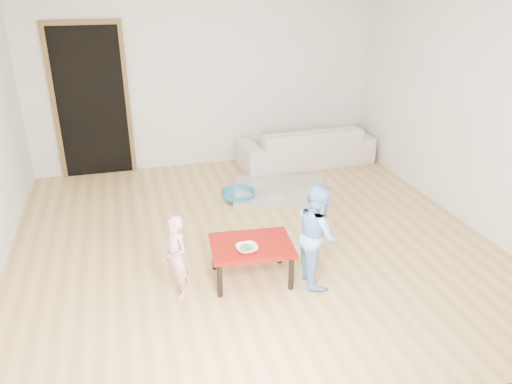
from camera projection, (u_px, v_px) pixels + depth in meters
name	position (u px, v px, depth m)	size (l,w,h in m)	color
floor	(251.00, 239.00, 5.44)	(5.00, 5.00, 0.01)	#B08D4B
back_wall	(206.00, 77.00, 7.12)	(5.00, 0.02, 2.60)	white
right_wall	(469.00, 107.00, 5.52)	(0.02, 5.00, 2.60)	white
doorway	(92.00, 103.00, 6.82)	(1.02, 0.08, 2.11)	brown
sofa	(305.00, 145.00, 7.46)	(1.99, 0.78, 0.58)	beige
cushion	(284.00, 141.00, 7.17)	(0.47, 0.41, 0.12)	orange
red_table	(251.00, 261.00, 4.67)	(0.75, 0.56, 0.38)	maroon
bowl	(247.00, 249.00, 4.47)	(0.19, 0.19, 0.05)	white
broccoli	(247.00, 248.00, 4.47)	(0.12, 0.12, 0.06)	#2D5919
child_pink	(176.00, 257.00, 4.35)	(0.28, 0.19, 0.78)	pink
child_blue	(317.00, 234.00, 4.53)	(0.47, 0.37, 0.98)	#6CA8FA
basin	(238.00, 195.00, 6.34)	(0.43, 0.43, 0.13)	teal
blanket	(280.00, 191.00, 6.57)	(1.21, 1.01, 0.06)	#BCB6A6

